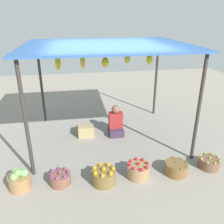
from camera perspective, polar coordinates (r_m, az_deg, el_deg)
ground_plane at (r=5.96m, az=-1.07°, el=-5.98°), size 14.00×14.00×0.00m
market_stall_structure at (r=5.29m, az=-1.24°, el=14.69°), size 3.58×2.79×2.27m
vendor_person at (r=5.96m, az=0.92°, el=-2.76°), size 0.36×0.44×0.78m
basket_cabbages at (r=4.58m, az=-21.70°, el=-15.10°), size 0.38×0.38×0.40m
basket_purple_onions at (r=4.51m, az=-12.55°, el=-15.54°), size 0.38×0.38×0.27m
basket_oranges at (r=4.41m, az=-2.03°, el=-15.37°), size 0.44×0.44×0.33m
basket_red_apples at (r=4.58m, az=6.40°, el=-13.96°), size 0.43×0.43×0.32m
basket_green_chilies at (r=4.80m, az=15.39°, el=-13.11°), size 0.44×0.44×0.26m
basket_limes at (r=5.19m, az=22.62°, el=-11.38°), size 0.41×0.41×0.24m
wooden_crate_near_vendor at (r=5.93m, az=-6.38°, el=-4.66°), size 0.39×0.25×0.29m
wooden_crate_stacked_rear at (r=6.14m, az=-7.16°, el=-4.16°), size 0.34×0.25×0.20m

